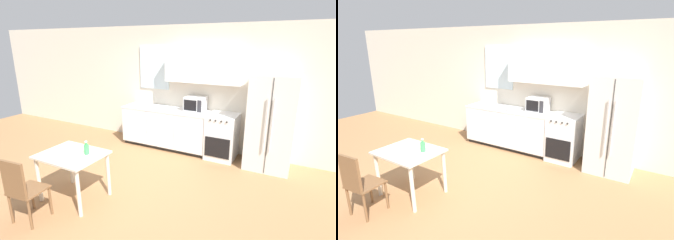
{
  "view_description": "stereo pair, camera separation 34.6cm",
  "coord_description": "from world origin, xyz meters",
  "views": [
    {
      "loc": [
        2.41,
        -3.3,
        2.32
      ],
      "look_at": [
        0.43,
        0.52,
        1.05
      ],
      "focal_mm": 28.0,
      "sensor_mm": 36.0,
      "label": 1
    },
    {
      "loc": [
        2.71,
        -3.12,
        2.32
      ],
      "look_at": [
        0.43,
        0.52,
        1.05
      ],
      "focal_mm": 28.0,
      "sensor_mm": 36.0,
      "label": 2
    }
  ],
  "objects": [
    {
      "name": "drink_bottle",
      "position": [
        -0.3,
        -0.68,
        0.82
      ],
      "size": [
        0.07,
        0.07,
        0.2
      ],
      "color": "#3FB259",
      "rests_on": "dining_table"
    },
    {
      "name": "oven_range",
      "position": [
        1.05,
        1.74,
        0.46
      ],
      "size": [
        0.58,
        0.66,
        0.93
      ],
      "color": "white",
      "rests_on": "ground_plane"
    },
    {
      "name": "wall_back",
      "position": [
        0.06,
        2.07,
        1.42
      ],
      "size": [
        12.0,
        0.38,
        2.7
      ],
      "color": "beige",
      "rests_on": "ground_plane"
    },
    {
      "name": "kitchen_counter",
      "position": [
        -0.26,
        1.75,
        0.45
      ],
      "size": [
        2.04,
        0.65,
        0.9
      ],
      "color": "#333333",
      "rests_on": "ground_plane"
    },
    {
      "name": "microwave",
      "position": [
        0.39,
        1.86,
        1.06
      ],
      "size": [
        0.43,
        0.36,
        0.31
      ],
      "color": "silver",
      "rests_on": "kitchen_counter"
    },
    {
      "name": "refrigerator",
      "position": [
        1.97,
        1.71,
        0.9
      ],
      "size": [
        0.82,
        0.74,
        1.79
      ],
      "color": "silver",
      "rests_on": "ground_plane"
    },
    {
      "name": "ground_plane",
      "position": [
        0.0,
        0.0,
        0.0
      ],
      "size": [
        12.0,
        12.0,
        0.0
      ],
      "primitive_type": "plane",
      "color": "#9E7047"
    },
    {
      "name": "kitchen_sink",
      "position": [
        -0.73,
        1.75,
        0.92
      ],
      "size": [
        0.67,
        0.4,
        0.23
      ],
      "color": "#B7BABC",
      "rests_on": "kitchen_counter"
    },
    {
      "name": "dining_chair_near",
      "position": [
        -0.64,
        -1.52,
        0.54
      ],
      "size": [
        0.44,
        0.44,
        0.93
      ],
      "rotation": [
        0.0,
        0.0,
        0.1
      ],
      "color": "brown",
      "rests_on": "ground_plane"
    },
    {
      "name": "coffee_mug",
      "position": [
        -0.16,
        1.57,
        0.95
      ],
      "size": [
        0.12,
        0.08,
        0.1
      ],
      "color": "white",
      "rests_on": "kitchen_counter"
    },
    {
      "name": "dining_table",
      "position": [
        -0.51,
        -0.78,
        0.61
      ],
      "size": [
        0.93,
        0.74,
        0.74
      ],
      "color": "beige",
      "rests_on": "ground_plane"
    }
  ]
}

